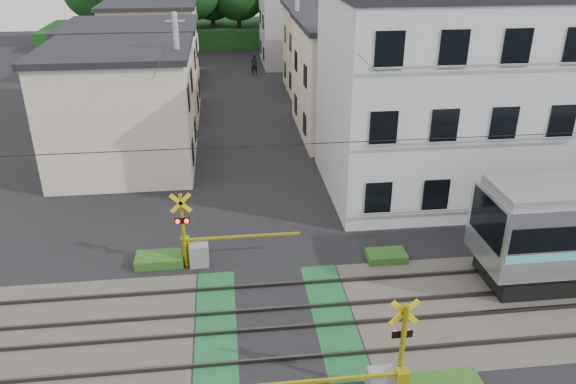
{
  "coord_description": "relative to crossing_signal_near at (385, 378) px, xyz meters",
  "views": [
    {
      "loc": [
        -1.29,
        -14.64,
        11.52
      ],
      "look_at": [
        1.02,
        5.0,
        2.21
      ],
      "focal_mm": 35.0,
      "sensor_mm": 36.0,
      "label": 1
    }
  ],
  "objects": [
    {
      "name": "utility_poles",
      "position": [
        -3.64,
        26.66,
        3.37
      ],
      "size": [
        7.9,
        42.0,
        8.0
      ],
      "color": "#A5A5A0",
      "rests_on": "ground"
    },
    {
      "name": "crossing_signal_far",
      "position": [
        -5.17,
        7.31,
        0.0
      ],
      "size": [
        4.74,
        0.65,
        3.09
      ],
      "color": "yellow",
      "rests_on": "ground"
    },
    {
      "name": "weed_patches",
      "position": [
        -0.83,
        3.56,
        -0.53
      ],
      "size": [
        10.25,
        8.8,
        0.4
      ],
      "color": "#2D5E1E",
      "rests_on": "ground"
    },
    {
      "name": "apartment_block",
      "position": [
        5.91,
        13.15,
        3.94
      ],
      "size": [
        10.2,
        8.36,
        9.3
      ],
      "color": "silver",
      "rests_on": "ground"
    },
    {
      "name": "catenary",
      "position": [
        3.41,
        3.69,
        2.98
      ],
      "size": [
        60.0,
        5.04,
        7.0
      ],
      "color": "#2D2D33",
      "rests_on": "ground"
    },
    {
      "name": "ground",
      "position": [
        -2.59,
        3.65,
        -0.71
      ],
      "size": [
        120.0,
        120.0,
        0.0
      ],
      "primitive_type": "plane",
      "color": "black"
    },
    {
      "name": "pedestrian",
      "position": [
        -1.13,
        37.49,
        0.19
      ],
      "size": [
        0.77,
        0.64,
        1.81
      ],
      "primitive_type": "imported",
      "rotation": [
        0.0,
        0.0,
        3.51
      ],
      "color": "black",
      "rests_on": "ground"
    },
    {
      "name": "crossing_signal_near",
      "position": [
        0.0,
        0.0,
        0.0
      ],
      "size": [
        4.74,
        0.65,
        3.09
      ],
      "color": "yellow",
      "rests_on": "ground"
    },
    {
      "name": "houses_row",
      "position": [
        -2.33,
        29.57,
        2.53
      ],
      "size": [
        22.07,
        31.35,
        6.8
      ],
      "color": "beige",
      "rests_on": "ground"
    },
    {
      "name": "track_bed",
      "position": [
        -2.59,
        3.65,
        -0.67
      ],
      "size": [
        120.0,
        120.0,
        0.14
      ],
      "color": "#47423A",
      "rests_on": "ground"
    }
  ]
}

